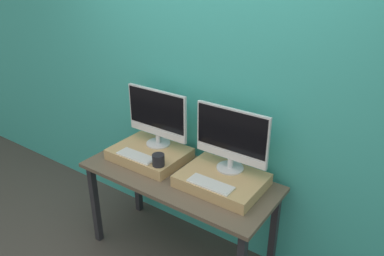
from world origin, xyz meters
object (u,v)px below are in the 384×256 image
(monitor_right, at_px, (231,137))
(keyboard_right, at_px, (211,184))
(monitor_left, at_px, (157,116))
(keyboard_left, at_px, (136,156))
(mug, at_px, (158,160))

(monitor_right, bearing_deg, keyboard_right, -90.00)
(monitor_left, xyz_separation_m, keyboard_left, (0.00, -0.26, -0.24))
(keyboard_left, bearing_deg, monitor_left, 90.00)
(mug, relative_size, monitor_right, 0.16)
(monitor_left, relative_size, mug, 6.09)
(keyboard_left, relative_size, keyboard_right, 1.00)
(monitor_left, height_order, monitor_right, same)
(monitor_right, bearing_deg, monitor_left, 180.00)
(monitor_left, bearing_deg, keyboard_left, -90.00)
(monitor_left, xyz_separation_m, monitor_right, (0.67, 0.00, 0.00))
(keyboard_left, distance_m, monitor_right, 0.75)
(mug, bearing_deg, keyboard_left, 180.00)
(keyboard_left, relative_size, monitor_right, 0.57)
(monitor_left, height_order, keyboard_left, monitor_left)
(monitor_left, relative_size, monitor_right, 1.00)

